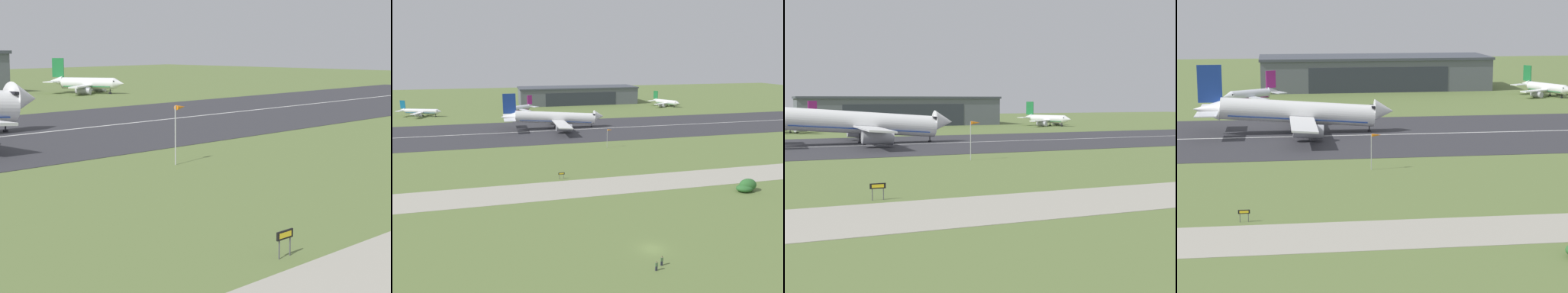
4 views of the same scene
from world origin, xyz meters
The scene contains 10 objects.
ground_plane centered at (0.00, 56.29, 0.00)m, with size 608.00×608.00×0.00m, color olive.
runway_strip centered at (0.00, 112.59, 0.03)m, with size 368.00×54.72×0.06m, color #333338.
runway_centreline centered at (0.00, 112.59, 0.07)m, with size 331.20×0.70×0.01m, color silver.
taxiway_road centered at (0.00, 34.13, 0.03)m, with size 276.00×13.48×0.05m, color #A8A393.
hangar_building centered at (32.92, 209.29, 5.99)m, with size 82.87×26.78×11.94m.
airplane_landing centered at (1.61, 117.36, 5.06)m, with size 48.64×47.67×16.88m.
airplane_parked_west centered at (-10.71, 168.86, 3.24)m, with size 20.10×19.86×10.33m.
airplane_parked_centre centered at (87.41, 179.35, 2.78)m, with size 22.43×22.40×9.82m.
windsock_pole centered at (15.25, 75.08, 6.14)m, with size 2.05×0.87×7.00m.
runway_sign centered at (-8.59, 42.75, 1.41)m, with size 1.73×0.13×1.86m.
Camera 3 is at (-19.89, -15.27, 10.92)m, focal length 50.00 mm.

